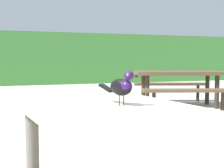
# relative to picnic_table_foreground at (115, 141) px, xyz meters

# --- Properties ---
(hedge_wall) EXTENTS (28.00, 1.90, 2.05)m
(hedge_wall) POSITION_rel_picnic_table_foreground_xyz_m (0.03, 10.84, 0.47)
(hedge_wall) COLOR #428438
(hedge_wall) RESTS_ON ground
(picnic_table_foreground) EXTENTS (1.97, 1.99, 0.74)m
(picnic_table_foreground) POSITION_rel_picnic_table_foreground_xyz_m (0.00, 0.00, 0.00)
(picnic_table_foreground) COLOR #B2A893
(picnic_table_foreground) RESTS_ON ground
(bird_grackle) EXTENTS (0.14, 0.27, 0.18)m
(bird_grackle) POSITION_rel_picnic_table_foreground_xyz_m (0.04, 0.01, 0.29)
(bird_grackle) COLOR black
(bird_grackle) RESTS_ON picnic_table_foreground
(picnic_table_mid_left) EXTENTS (2.11, 2.09, 0.74)m
(picnic_table_mid_left) POSITION_rel_picnic_table_foreground_xyz_m (2.69, 3.82, 0.00)
(picnic_table_mid_left) COLOR brown
(picnic_table_mid_left) RESTS_ON ground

